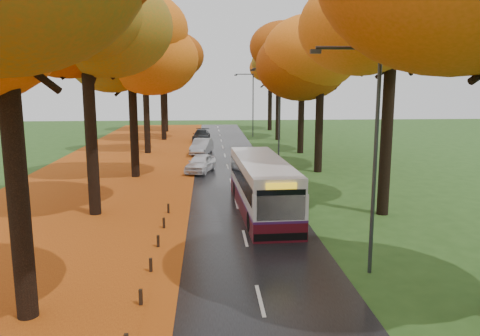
{
  "coord_description": "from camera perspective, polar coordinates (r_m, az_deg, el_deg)",
  "views": [
    {
      "loc": [
        -1.58,
        -7.61,
        6.74
      ],
      "look_at": [
        0.0,
        15.21,
        2.6
      ],
      "focal_mm": 35.0,
      "sensor_mm": 36.0,
      "label": 1
    }
  ],
  "objects": [
    {
      "name": "trees_left",
      "position": [
        35.24,
        -13.53,
        14.53
      ],
      "size": [
        9.2,
        74.0,
        13.88
      ],
      "color": "black",
      "rests_on": "ground"
    },
    {
      "name": "streetlamp_mid",
      "position": [
        38.07,
        4.43,
        7.17
      ],
      "size": [
        2.45,
        0.18,
        8.0
      ],
      "color": "#333538",
      "rests_on": "ground"
    },
    {
      "name": "road",
      "position": [
        33.33,
        -1.16,
        -1.38
      ],
      "size": [
        6.5,
        90.0,
        0.04
      ],
      "primitive_type": "cube",
      "color": "black",
      "rests_on": "ground"
    },
    {
      "name": "leaf_verge",
      "position": [
        34.12,
        -16.44,
        -1.55
      ],
      "size": [
        12.0,
        90.0,
        0.02
      ],
      "primitive_type": "cube",
      "color": "maroon",
      "rests_on": "ground"
    },
    {
      "name": "trees_right",
      "position": [
        35.74,
        10.62,
        14.82
      ],
      "size": [
        9.3,
        74.2,
        13.96
      ],
      "color": "black",
      "rests_on": "ground"
    },
    {
      "name": "streetlamp_near",
      "position": [
        16.68,
        15.43,
        2.91
      ],
      "size": [
        2.45,
        0.18,
        8.0
      ],
      "color": "#333538",
      "rests_on": "ground"
    },
    {
      "name": "car_silver",
      "position": [
        45.13,
        -4.68,
        2.63
      ],
      "size": [
        2.34,
        4.7,
        1.48
      ],
      "primitive_type": "imported",
      "rotation": [
        0.0,
        0.0,
        -0.18
      ],
      "color": "gray",
      "rests_on": "road"
    },
    {
      "name": "leaf_drift",
      "position": [
        33.33,
        -6.41,
        -1.4
      ],
      "size": [
        0.9,
        90.0,
        0.01
      ],
      "primitive_type": "cube",
      "color": "#BC5E13",
      "rests_on": "road"
    },
    {
      "name": "car_white",
      "position": [
        35.95,
        -4.82,
        0.6
      ],
      "size": [
        2.71,
        4.34,
        1.38
      ],
      "primitive_type": "imported",
      "rotation": [
        0.0,
        0.0,
        -0.29
      ],
      "color": "white",
      "rests_on": "road"
    },
    {
      "name": "bus",
      "position": [
        24.79,
        2.7,
        -2.01
      ],
      "size": [
        2.81,
        10.54,
        2.75
      ],
      "rotation": [
        0.0,
        0.0,
        0.04
      ],
      "color": "#490B14",
      "rests_on": "road"
    },
    {
      "name": "streetlamp_far",
      "position": [
        59.9,
        1.36,
        8.31
      ],
      "size": [
        2.45,
        0.18,
        8.0
      ],
      "color": "#333538",
      "rests_on": "ground"
    },
    {
      "name": "bollard_row",
      "position": [
        14.07,
        -12.77,
        -17.42
      ],
      "size": [
        0.11,
        23.51,
        0.52
      ],
      "color": "black",
      "rests_on": "ground"
    },
    {
      "name": "centre_line",
      "position": [
        33.33,
        -1.16,
        -1.33
      ],
      "size": [
        0.12,
        90.0,
        0.01
      ],
      "primitive_type": "cube",
      "color": "silver",
      "rests_on": "road"
    },
    {
      "name": "car_dark",
      "position": [
        55.57,
        -4.74,
        3.99
      ],
      "size": [
        2.2,
        4.76,
        1.35
      ],
      "primitive_type": "imported",
      "rotation": [
        0.0,
        0.0,
        -0.07
      ],
      "color": "black",
      "rests_on": "road"
    }
  ]
}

